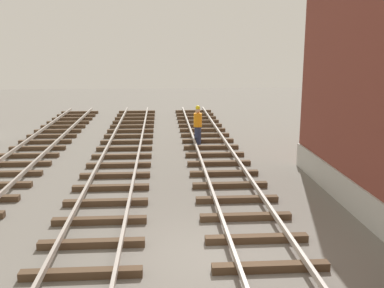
# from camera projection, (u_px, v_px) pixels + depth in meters

# --- Properties ---
(ground_plane) EXTENTS (80.00, 80.00, 0.00)m
(ground_plane) POSITION_uv_depth(u_px,v_px,m) (222.00, 257.00, 10.10)
(ground_plane) COLOR slate
(track_near_building) EXTENTS (2.50, 45.34, 0.32)m
(track_near_building) POSITION_uv_depth(u_px,v_px,m) (263.00, 251.00, 10.13)
(track_near_building) COLOR #4C3826
(track_near_building) RESTS_ON ground
(track_centre) EXTENTS (2.50, 45.34, 0.32)m
(track_centre) POSITION_uv_depth(u_px,v_px,m) (87.00, 256.00, 9.87)
(track_centre) COLOR #4C3826
(track_centre) RESTS_ON ground
(track_worker_foreground) EXTENTS (0.40, 0.40, 1.87)m
(track_worker_foreground) POSITION_uv_depth(u_px,v_px,m) (198.00, 125.00, 21.39)
(track_worker_foreground) COLOR #262D4C
(track_worker_foreground) RESTS_ON ground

